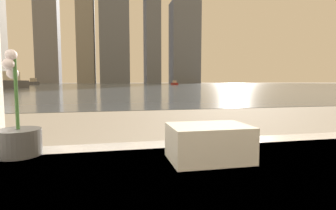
{
  "coord_description": "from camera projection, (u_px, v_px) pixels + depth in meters",
  "views": [
    {
      "loc": [
        -0.4,
        -0.02,
        0.79
      ],
      "look_at": [
        0.1,
        2.3,
        0.57
      ],
      "focal_mm": 28.0,
      "sensor_mm": 36.0,
      "label": 1
    }
  ],
  "objects": [
    {
      "name": "skyline_tower_3",
      "position": [
        114.0,
        17.0,
        112.74
      ],
      "size": [
        12.26,
        13.55,
        57.0
      ],
      "color": "slate",
      "rests_on": "ground_plane"
    },
    {
      "name": "harbor_boat_1",
      "position": [
        174.0,
        83.0,
        59.94
      ],
      "size": [
        1.12,
        2.77,
        1.02
      ],
      "color": "maroon",
      "rests_on": "harbor_water"
    },
    {
      "name": "skyline_tower_4",
      "position": [
        152.0,
        8.0,
        115.77
      ],
      "size": [
        6.34,
        11.52,
        66.76
      ],
      "color": "slate",
      "rests_on": "ground_plane"
    },
    {
      "name": "potted_orchid",
      "position": [
        18.0,
        136.0,
        0.94
      ],
      "size": [
        0.15,
        0.15,
        0.38
      ],
      "color": "#4C4C4C",
      "rests_on": "bathtub"
    },
    {
      "name": "skyline_tower_2",
      "position": [
        85.0,
        4.0,
        109.86
      ],
      "size": [
        7.01,
        10.86,
        66.08
      ],
      "color": "gray",
      "rests_on": "ground_plane"
    },
    {
      "name": "harbor_boat_0",
      "position": [
        33.0,
        82.0,
        59.5
      ],
      "size": [
        1.48,
        4.2,
        1.57
      ],
      "color": "#4C4C51",
      "rests_on": "harbor_water"
    },
    {
      "name": "harbor_boat_3",
      "position": [
        10.0,
        82.0,
        30.07
      ],
      "size": [
        2.66,
        5.36,
        1.92
      ],
      "color": "#4C4C51",
      "rests_on": "harbor_water"
    },
    {
      "name": "harbor_water",
      "position": [
        113.0,
        85.0,
        60.54
      ],
      "size": [
        180.0,
        110.0,
        0.01
      ],
      "color": "slate",
      "rests_on": "ground_plane"
    },
    {
      "name": "skyline_tower_1",
      "position": [
        47.0,
        39.0,
        107.99
      ],
      "size": [
        9.08,
        7.07,
        36.51
      ],
      "color": "slate",
      "rests_on": "ground_plane"
    },
    {
      "name": "skyline_tower_5",
      "position": [
        185.0,
        43.0,
        120.3
      ],
      "size": [
        12.81,
        10.13,
        36.55
      ],
      "color": "slate",
      "rests_on": "ground_plane"
    },
    {
      "name": "towel_stack",
      "position": [
        209.0,
        143.0,
        0.88
      ],
      "size": [
        0.26,
        0.19,
        0.12
      ],
      "color": "silver",
      "rests_on": "bathtub"
    }
  ]
}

